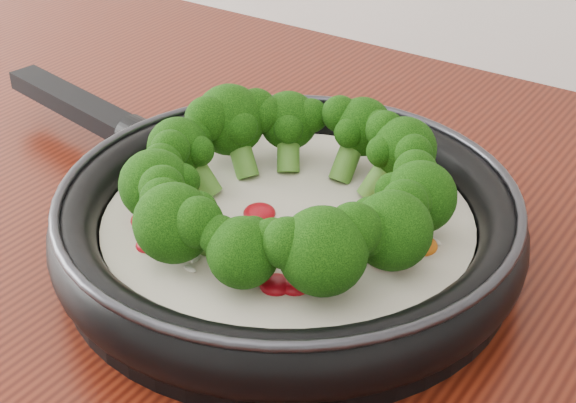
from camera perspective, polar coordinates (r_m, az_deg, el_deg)
The scene contains 1 object.
skillet at distance 0.64m, azimuth -0.22°, elevation -0.83°, with size 0.57×0.41×0.10m.
Camera 1 is at (0.34, 0.62, 1.28)m, focal length 53.44 mm.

